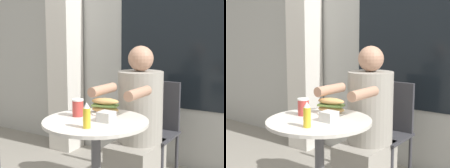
# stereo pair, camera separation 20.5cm
# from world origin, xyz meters

# --- Properties ---
(storefront_wall) EXTENTS (8.00, 0.09, 2.80)m
(storefront_wall) POSITION_xyz_m (0.00, 1.31, 1.40)
(storefront_wall) COLOR #9E9E99
(storefront_wall) RESTS_ON ground_plane
(lattice_pillar) EXTENTS (0.28, 0.28, 2.40)m
(lattice_pillar) POSITION_xyz_m (-1.17, 1.11, 1.20)
(lattice_pillar) COLOR beige
(lattice_pillar) RESTS_ON ground_plane
(cafe_table) EXTENTS (0.66, 0.66, 0.74)m
(cafe_table) POSITION_xyz_m (0.00, 0.00, 0.53)
(cafe_table) COLOR beige
(cafe_table) RESTS_ON ground_plane
(diner_chair) EXTENTS (0.38, 0.38, 0.87)m
(diner_chair) POSITION_xyz_m (0.03, 0.86, 0.52)
(diner_chair) COLOR #333338
(diner_chair) RESTS_ON ground_plane
(seated_diner) EXTENTS (0.34, 0.62, 1.18)m
(seated_diner) POSITION_xyz_m (0.03, 0.51, 0.51)
(seated_diner) COLOR gray
(seated_diner) RESTS_ON ground_plane
(sandwich_on_plate) EXTENTS (0.20, 0.18, 0.11)m
(sandwich_on_plate) POSITION_xyz_m (-0.04, 0.16, 0.78)
(sandwich_on_plate) COLOR white
(sandwich_on_plate) RESTS_ON cafe_table
(drink_cup) EXTENTS (0.08, 0.08, 0.11)m
(drink_cup) POSITION_xyz_m (-0.15, 0.02, 0.79)
(drink_cup) COLOR #B73D38
(drink_cup) RESTS_ON cafe_table
(napkin_box) EXTENTS (0.09, 0.09, 0.06)m
(napkin_box) POSITION_xyz_m (0.07, 0.01, 0.77)
(napkin_box) COLOR silver
(napkin_box) RESTS_ON cafe_table
(condiment_bottle) EXTENTS (0.04, 0.04, 0.15)m
(condiment_bottle) POSITION_xyz_m (0.06, -0.17, 0.81)
(condiment_bottle) COLOR gold
(condiment_bottle) RESTS_ON cafe_table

